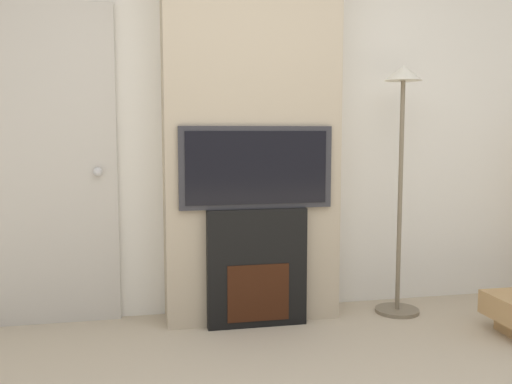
% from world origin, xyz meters
% --- Properties ---
extents(wall_back, '(6.00, 0.06, 2.70)m').
position_xyz_m(wall_back, '(0.00, 2.03, 1.35)').
color(wall_back, silver).
rests_on(wall_back, ground_plane).
extents(chimney_breast, '(1.13, 0.33, 2.70)m').
position_xyz_m(chimney_breast, '(0.00, 1.83, 1.35)').
color(chimney_breast, tan).
rests_on(chimney_breast, ground_plane).
extents(fireplace, '(0.64, 0.15, 0.76)m').
position_xyz_m(fireplace, '(0.00, 1.67, 0.38)').
color(fireplace, black).
rests_on(fireplace, ground_plane).
extents(television, '(0.97, 0.07, 0.52)m').
position_xyz_m(television, '(0.00, 1.66, 1.02)').
color(television, '#2D2D33').
rests_on(television, fireplace).
extents(floor_lamp, '(0.30, 0.30, 1.68)m').
position_xyz_m(floor_lamp, '(1.00, 1.70, 1.14)').
color(floor_lamp, '#726651').
rests_on(floor_lamp, ground_plane).
extents(entry_door, '(0.81, 0.09, 2.05)m').
position_xyz_m(entry_door, '(-1.26, 1.97, 1.03)').
color(entry_door, '#BCB7AD').
rests_on(entry_door, ground_plane).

